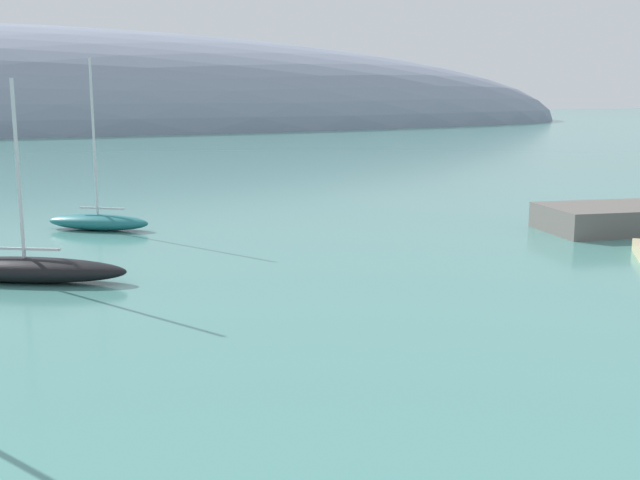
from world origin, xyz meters
The scene contains 2 objects.
sailboat_black_near_shore centered at (-13.23, 32.23, 0.54)m, with size 8.28×5.69×8.03m.
sailboat_teal_outer_mooring centered at (-9.00, 43.49, 0.52)m, with size 5.78×4.68×9.32m.
Camera 1 is at (-14.01, -0.52, 7.46)m, focal length 43.85 mm.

